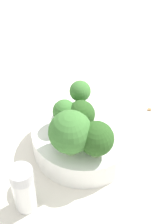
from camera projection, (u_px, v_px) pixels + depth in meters
The scene contains 11 objects.
ground_plane at pixel (84, 147), 0.58m from camera, with size 3.00×3.00×0.00m, color silver.
bowl at pixel (84, 138), 0.57m from camera, with size 0.16×0.16×0.04m, color white.
broccoli_floret_0 at pixel (82, 114), 0.54m from camera, with size 0.04×0.04×0.05m.
broccoli_floret_1 at pixel (70, 133), 0.50m from camera, with size 0.06×0.06×0.07m.
broccoli_floret_2 at pixel (65, 113), 0.54m from camera, with size 0.03×0.03×0.05m.
broccoli_floret_3 at pixel (80, 93), 0.56m from camera, with size 0.03×0.03×0.05m.
broccoli_floret_4 at pixel (96, 139), 0.50m from camera, with size 0.05×0.05×0.05m.
pepper_shaker at pixel (23, 189), 0.48m from camera, with size 0.03×0.03×0.08m.
almond_crumb_0 at pixel (24, 200), 0.51m from camera, with size 0.01×0.00×0.01m, color tan.
almond_crumb_1 at pixel (149, 109), 0.64m from camera, with size 0.01×0.00×0.01m, color olive.
almond_crumb_2 at pixel (89, 106), 0.64m from camera, with size 0.01×0.01×0.01m, color #AD7F4C.
Camera 1 is at (-0.21, 0.31, 0.45)m, focal length 60.00 mm.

